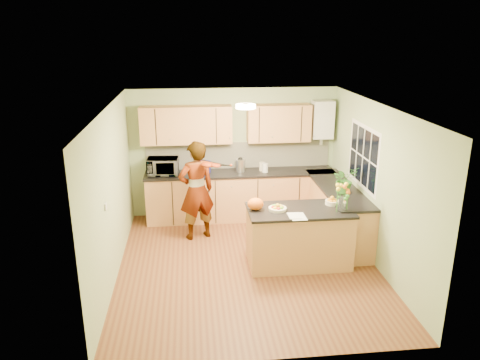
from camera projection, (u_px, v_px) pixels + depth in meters
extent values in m
plane|color=brown|center=(247.00, 264.00, 7.40)|extent=(4.50, 4.50, 0.00)
cube|color=silver|center=(248.00, 107.00, 6.63)|extent=(4.00, 4.50, 0.02)
cube|color=#98AD7B|center=(234.00, 152.00, 9.14)|extent=(4.00, 0.02, 2.50)
cube|color=#98AD7B|center=(274.00, 260.00, 4.89)|extent=(4.00, 0.02, 2.50)
cube|color=#98AD7B|center=(112.00, 195.00, 6.81)|extent=(0.02, 4.50, 2.50)
cube|color=#98AD7B|center=(376.00, 185.00, 7.22)|extent=(0.02, 4.50, 2.50)
cube|color=#BB844A|center=(240.00, 196.00, 9.12)|extent=(3.60, 0.60, 0.90)
cube|color=black|center=(240.00, 173.00, 8.96)|extent=(3.64, 0.62, 0.04)
cube|color=#BB844A|center=(337.00, 214.00, 8.24)|extent=(0.60, 2.20, 0.90)
cube|color=black|center=(338.00, 189.00, 8.10)|extent=(0.62, 2.24, 0.04)
cube|color=silver|center=(239.00, 155.00, 9.16)|extent=(3.60, 0.02, 0.52)
cube|color=#BB844A|center=(186.00, 125.00, 8.71)|extent=(1.70, 0.34, 0.70)
cube|color=#BB844A|center=(279.00, 123.00, 8.88)|extent=(1.20, 0.34, 0.70)
cube|color=silver|center=(322.00, 119.00, 8.97)|extent=(0.40, 0.30, 0.72)
cylinder|color=silver|center=(321.00, 140.00, 9.09)|extent=(0.06, 0.06, 0.20)
cube|color=silver|center=(363.00, 157.00, 7.70)|extent=(0.01, 1.30, 1.05)
cube|color=black|center=(363.00, 157.00, 7.70)|extent=(0.01, 1.18, 0.92)
cube|color=silver|center=(106.00, 207.00, 6.23)|extent=(0.02, 0.09, 0.09)
cylinder|color=#FFEABF|center=(246.00, 106.00, 6.93)|extent=(0.30, 0.30, 0.06)
cylinder|color=silver|center=(246.00, 104.00, 6.92)|extent=(0.10, 0.10, 0.02)
cube|color=#BB844A|center=(299.00, 238.00, 7.32)|extent=(1.57, 0.78, 0.88)
cube|color=black|center=(300.00, 210.00, 7.18)|extent=(1.61, 0.82, 0.04)
cylinder|color=beige|center=(278.00, 209.00, 7.13)|extent=(0.28, 0.28, 0.04)
cylinder|color=beige|center=(332.00, 202.00, 7.36)|extent=(0.22, 0.22, 0.06)
cylinder|color=silver|center=(342.00, 205.00, 7.03)|extent=(0.11, 0.11, 0.23)
ellipsoid|color=orange|center=(256.00, 204.00, 7.12)|extent=(0.28, 0.25, 0.19)
cube|color=silver|center=(298.00, 216.00, 6.88)|extent=(0.22, 0.30, 0.01)
imported|color=#E0A789|center=(196.00, 191.00, 8.10)|extent=(0.75, 0.62, 1.76)
imported|color=silver|center=(163.00, 166.00, 8.76)|extent=(0.59, 0.42, 0.31)
cube|color=#212498|center=(202.00, 167.00, 8.85)|extent=(0.34, 0.30, 0.23)
cylinder|color=silver|center=(240.00, 165.00, 8.95)|extent=(0.18, 0.18, 0.24)
sphere|color=black|center=(240.00, 157.00, 8.90)|extent=(0.09, 0.09, 0.09)
cylinder|color=beige|center=(262.00, 166.00, 9.02)|extent=(0.12, 0.12, 0.17)
cylinder|color=silver|center=(265.00, 168.00, 8.92)|extent=(0.12, 0.12, 0.17)
imported|color=#397C29|center=(345.00, 180.00, 7.77)|extent=(0.50, 0.46, 0.46)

